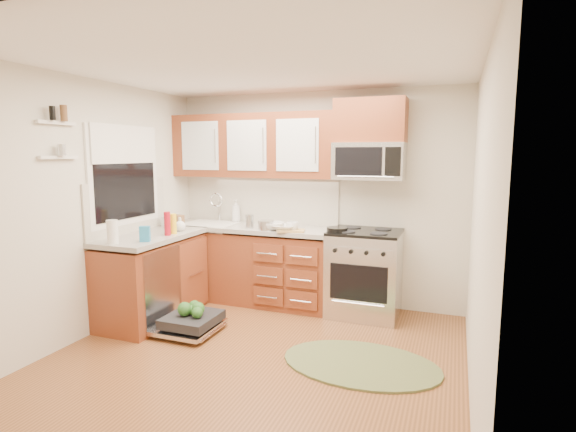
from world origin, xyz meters
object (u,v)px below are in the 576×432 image
at_px(stock_pot, 266,225).
at_px(paper_towel_roll, 112,232).
at_px(range, 364,273).
at_px(cutting_board, 291,231).
at_px(bowl_a, 284,228).
at_px(microwave, 369,161).
at_px(skillet, 337,229).
at_px(bowl_b, 272,226).
at_px(rug, 361,364).
at_px(cup, 292,226).
at_px(dishwasher, 189,323).
at_px(sink, 210,233).
at_px(upper_cabinets, 253,146).

xyz_separation_m(stock_pot, paper_towel_roll, (-1.06, -1.24, 0.06)).
bearing_deg(range, paper_towel_roll, -145.98).
bearing_deg(cutting_board, bowl_a, 162.01).
xyz_separation_m(range, microwave, (0.00, 0.12, 1.23)).
xyz_separation_m(range, skillet, (-0.28, -0.15, 0.50)).
relative_size(bowl_a, bowl_b, 0.98).
bearing_deg(range, stock_pot, -169.07).
height_order(rug, bowl_b, bowl_b).
relative_size(stock_pot, paper_towel_roll, 0.79).
bearing_deg(cup, paper_towel_roll, -137.04).
relative_size(microwave, dishwasher, 1.09).
distance_m(sink, cup, 1.17).
distance_m(cutting_board, paper_towel_roll, 1.84).
bearing_deg(microwave, cutting_board, -157.28).
bearing_deg(range, rug, -79.92).
bearing_deg(stock_pot, sink, 166.65).
bearing_deg(bowl_a, skillet, 3.02).
height_order(upper_cabinets, cutting_board, upper_cabinets).
relative_size(dishwasher, skillet, 3.11).
distance_m(stock_pot, paper_towel_roll, 1.63).
height_order(paper_towel_roll, bowl_b, paper_towel_roll).
bearing_deg(stock_pot, rug, -37.68).
height_order(rug, cup, cup).
bearing_deg(skillet, cutting_board, -173.08).
distance_m(microwave, paper_towel_roll, 2.74).
distance_m(upper_cabinets, range, 1.99).
relative_size(skillet, stock_pot, 1.23).
height_order(range, paper_towel_roll, paper_towel_roll).
distance_m(microwave, cutting_board, 1.15).
bearing_deg(paper_towel_roll, skillet, 34.87).
bearing_deg(microwave, paper_towel_roll, -143.83).
xyz_separation_m(sink, bowl_a, (1.05, -0.17, 0.16)).
relative_size(dishwasher, rug, 0.52).
height_order(range, microwave, microwave).
height_order(rug, paper_towel_roll, paper_towel_roll).
relative_size(microwave, rug, 0.56).
distance_m(cutting_board, bowl_a, 0.10).
xyz_separation_m(upper_cabinets, cup, (0.62, -0.32, -0.90)).
xyz_separation_m(rug, bowl_a, (-1.10, 1.04, 0.95)).
bearing_deg(cutting_board, skillet, 6.92).
bearing_deg(bowl_b, bowl_a, -6.18).
bearing_deg(skillet, bowl_b, -178.83).
height_order(upper_cabinets, bowl_a, upper_cabinets).
bearing_deg(cup, bowl_b, 176.22).
bearing_deg(paper_towel_roll, bowl_a, 45.06).
xyz_separation_m(range, bowl_b, (-1.03, -0.16, 0.49)).
bearing_deg(stock_pot, paper_towel_roll, -130.54).
xyz_separation_m(range, bowl_a, (-0.88, -0.18, 0.48)).
distance_m(range, skillet, 0.59).
relative_size(rug, cup, 9.90).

